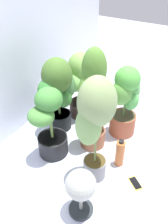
{
  "coord_description": "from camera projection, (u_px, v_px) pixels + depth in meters",
  "views": [
    {
      "loc": [
        -1.54,
        -0.67,
        1.64
      ],
      "look_at": [
        0.02,
        0.2,
        0.32
      ],
      "focal_mm": 39.44,
      "sensor_mm": 36.0,
      "label": 1
    }
  ],
  "objects": [
    {
      "name": "ground_plane",
      "position": [
        101.0,
        147.0,
        2.32
      ],
      "size": [
        8.0,
        8.0,
        0.0
      ],
      "primitive_type": "plane",
      "color": "silver",
      "rests_on": "ground"
    },
    {
      "name": "mylar_back_wall",
      "position": [
        15.0,
        26.0,
        2.06
      ],
      "size": [
        3.2,
        0.01,
        2.0
      ],
      "primitive_type": "cube",
      "color": "silver",
      "rests_on": "ground"
    },
    {
      "name": "potted_plant_back_left",
      "position": [
        49.0,
        125.0,
        2.06
      ],
      "size": [
        0.35,
        0.29,
        0.67
      ],
      "color": "black",
      "rests_on": "ground"
    },
    {
      "name": "potted_plant_front_left",
      "position": [
        95.0,
        119.0,
        1.69
      ],
      "size": [
        0.36,
        0.36,
        0.92
      ],
      "color": "gray",
      "rests_on": "ground"
    },
    {
      "name": "potted_plant_front_right",
      "position": [
        126.0,
        100.0,
        2.27
      ],
      "size": [
        0.39,
        0.32,
        0.72
      ],
      "color": "#9A4C31",
      "rests_on": "ground"
    },
    {
      "name": "potted_plant_back_right",
      "position": [
        80.0,
        82.0,
        2.49
      ],
      "size": [
        0.39,
        0.35,
        0.72
      ],
      "color": "#34241D",
      "rests_on": "ground"
    },
    {
      "name": "potted_plant_back_center",
      "position": [
        58.0,
        89.0,
        2.29
      ],
      "size": [
        0.48,
        0.35,
        0.77
      ],
      "color": "black",
      "rests_on": "ground"
    },
    {
      "name": "potted_plant_center",
      "position": [
        92.0,
        98.0,
        2.04
      ],
      "size": [
        0.31,
        0.28,
        0.96
      ],
      "color": "brown",
      "rests_on": "ground"
    },
    {
      "name": "cell_phone",
      "position": [
        135.0,
        183.0,
        1.98
      ],
      "size": [
        0.15,
        0.15,
        0.01
      ],
      "rotation": [
        0.0,
        0.0,
        2.42
      ],
      "color": "gold",
      "rests_on": "ground"
    },
    {
      "name": "floor_fan",
      "position": [
        81.0,
        187.0,
        1.63
      ],
      "size": [
        0.3,
        0.3,
        0.4
      ],
      "rotation": [
        0.0,
        0.0,
        0.72
      ],
      "color": "#22272B",
      "rests_on": "ground"
    },
    {
      "name": "nutrient_bottle",
      "position": [
        120.0,
        153.0,
        2.08
      ],
      "size": [
        0.08,
        0.08,
        0.27
      ],
      "color": "#BF632F",
      "rests_on": "ground"
    }
  ]
}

